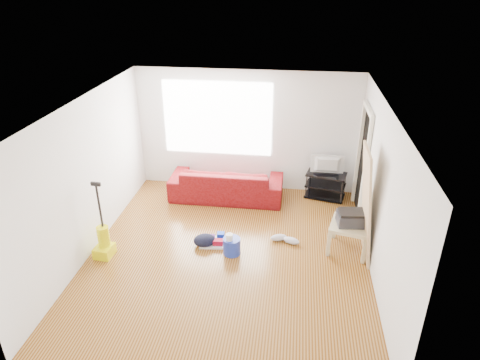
# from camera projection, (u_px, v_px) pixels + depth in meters

# --- Properties ---
(room) EXTENTS (4.51, 5.01, 2.51)m
(room) POSITION_uv_depth(u_px,v_px,m) (233.00, 183.00, 6.59)
(room) COLOR #5A2C07
(room) RESTS_ON ground
(sofa) EXTENTS (2.25, 0.88, 0.66)m
(sofa) POSITION_uv_depth(u_px,v_px,m) (227.00, 197.00, 8.79)
(sofa) COLOR #500202
(sofa) RESTS_ON ground
(tv_stand) EXTENTS (0.85, 0.60, 0.53)m
(tv_stand) POSITION_uv_depth(u_px,v_px,m) (325.00, 185.00, 8.67)
(tv_stand) COLOR black
(tv_stand) RESTS_ON ground
(tv) EXTENTS (0.65, 0.09, 0.38)m
(tv) POSITION_uv_depth(u_px,v_px,m) (327.00, 165.00, 8.48)
(tv) COLOR black
(tv) RESTS_ON tv_stand
(side_table) EXTENTS (0.74, 0.74, 0.50)m
(side_table) POSITION_uv_depth(u_px,v_px,m) (350.00, 228.00, 6.96)
(side_table) COLOR tan
(side_table) RESTS_ON ground
(printer) EXTENTS (0.48, 0.39, 0.23)m
(printer) POSITION_uv_depth(u_px,v_px,m) (351.00, 218.00, 6.88)
(printer) COLOR #26262B
(printer) RESTS_ON side_table
(bucket) EXTENTS (0.35, 0.35, 0.29)m
(bucket) POSITION_uv_depth(u_px,v_px,m) (232.00, 253.00, 7.05)
(bucket) COLOR #1C33AD
(bucket) RESTS_ON ground
(toilet_paper) EXTENTS (0.12, 0.12, 0.11)m
(toilet_paper) POSITION_uv_depth(u_px,v_px,m) (229.00, 244.00, 6.94)
(toilet_paper) COLOR white
(toilet_paper) RESTS_ON bucket
(cleaning_tray) EXTENTS (0.48, 0.40, 0.16)m
(cleaning_tray) POSITION_uv_depth(u_px,v_px,m) (214.00, 241.00, 7.30)
(cleaning_tray) COLOR white
(cleaning_tray) RESTS_ON ground
(backpack) EXTENTS (0.44, 0.39, 0.20)m
(backpack) POSITION_uv_depth(u_px,v_px,m) (205.00, 245.00, 7.26)
(backpack) COLOR black
(backpack) RESTS_ON ground
(sneakers) EXTENTS (0.53, 0.27, 0.12)m
(sneakers) POSITION_uv_depth(u_px,v_px,m) (285.00, 239.00, 7.32)
(sneakers) COLOR silver
(sneakers) RESTS_ON ground
(vacuum) EXTENTS (0.29, 0.33, 1.30)m
(vacuum) POSITION_uv_depth(u_px,v_px,m) (104.00, 242.00, 6.92)
(vacuum) COLOR #DFDB06
(vacuum) RESTS_ON ground
(door_panel) EXTENTS (0.23, 0.75, 1.87)m
(door_panel) POSITION_uv_depth(u_px,v_px,m) (359.00, 255.00, 7.01)
(door_panel) COLOR tan
(door_panel) RESTS_ON ground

